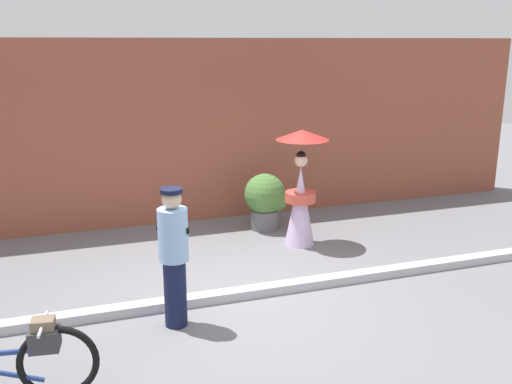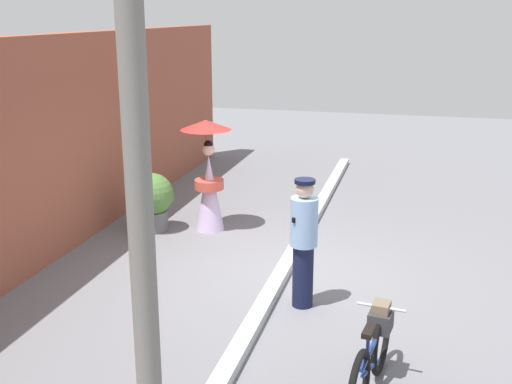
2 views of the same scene
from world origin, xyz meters
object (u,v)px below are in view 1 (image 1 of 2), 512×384
bicycle_near_officer (9,362)px  person_officer (174,254)px  person_with_parasol (301,187)px  potted_plant_by_door (266,199)px

bicycle_near_officer → person_officer: person_officer is taller
person_with_parasol → potted_plant_by_door: 1.02m
person_officer → potted_plant_by_door: size_ratio=1.67×
bicycle_near_officer → person_officer: (1.70, 1.00, 0.45)m
person_officer → person_with_parasol: bearing=40.4°
potted_plant_by_door → bicycle_near_officer: bearing=-134.3°
bicycle_near_officer → potted_plant_by_door: 5.54m
bicycle_near_officer → potted_plant_by_door: (3.87, 3.96, 0.12)m
person_with_parasol → potted_plant_by_door: person_with_parasol is taller
bicycle_near_officer → person_officer: size_ratio=1.03×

